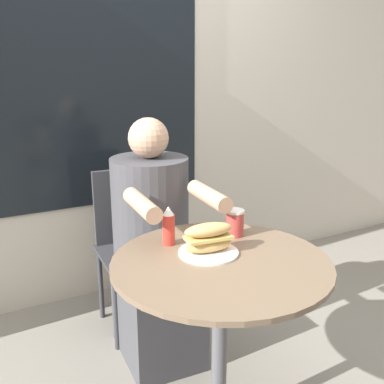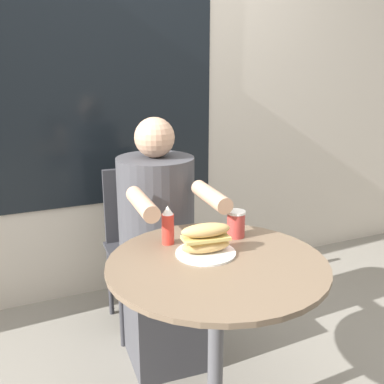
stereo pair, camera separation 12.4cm
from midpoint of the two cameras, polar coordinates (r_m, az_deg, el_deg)
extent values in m
cube|color=beige|center=(2.76, -13.20, 15.12)|extent=(8.00, 0.08, 2.80)
cube|color=black|center=(2.70, -14.20, 13.23)|extent=(1.36, 0.01, 1.44)
cylinder|color=brown|center=(1.64, 1.53, -9.03)|extent=(0.80, 0.80, 0.02)
cylinder|color=#515156|center=(1.82, 1.43, -19.43)|extent=(0.06, 0.06, 0.71)
cube|color=#333338|center=(2.47, -8.60, -7.71)|extent=(0.40, 0.40, 0.02)
cube|color=#333338|center=(2.55, -9.89, -1.70)|extent=(0.35, 0.06, 0.42)
cylinder|color=#333338|center=(2.47, -3.50, -13.33)|extent=(0.03, 0.03, 0.43)
cylinder|color=#333338|center=(2.39, -11.15, -14.72)|extent=(0.03, 0.03, 0.43)
cylinder|color=#333338|center=(2.75, -6.01, -10.19)|extent=(0.03, 0.03, 0.43)
cylinder|color=#333338|center=(2.68, -12.85, -11.29)|extent=(0.03, 0.03, 0.43)
cube|color=#424247|center=(2.32, -5.96, -15.19)|extent=(0.38, 0.48, 0.45)
cylinder|color=#424247|center=(2.17, -6.93, -2.89)|extent=(0.37, 0.37, 0.55)
sphere|color=tan|center=(2.08, -7.27, 6.82)|extent=(0.19, 0.19, 0.19)
cylinder|color=tan|center=(1.87, 0.28, -0.52)|extent=(0.09, 0.30, 0.07)
cylinder|color=tan|center=(1.78, -8.38, -1.64)|extent=(0.09, 0.30, 0.07)
cylinder|color=white|center=(1.69, -0.03, -7.70)|extent=(0.23, 0.23, 0.01)
ellipsoid|color=tan|center=(1.68, -0.03, -6.80)|extent=(0.20, 0.10, 0.05)
cube|color=#D6BC66|center=(1.66, -0.03, -5.83)|extent=(0.18, 0.10, 0.01)
ellipsoid|color=tan|center=(1.65, -0.03, -4.85)|extent=(0.20, 0.10, 0.05)
cylinder|color=#B73D38|center=(1.84, 3.55, -4.09)|extent=(0.07, 0.07, 0.10)
cylinder|color=white|center=(1.82, 3.58, -2.46)|extent=(0.08, 0.08, 0.01)
cylinder|color=red|center=(1.75, -5.01, -4.81)|extent=(0.05, 0.05, 0.12)
cone|color=white|center=(1.73, -5.08, -2.40)|extent=(0.04, 0.04, 0.03)
camera|label=1|loc=(0.06, -92.03, -0.59)|focal=42.00mm
camera|label=2|loc=(0.06, 87.97, 0.59)|focal=42.00mm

